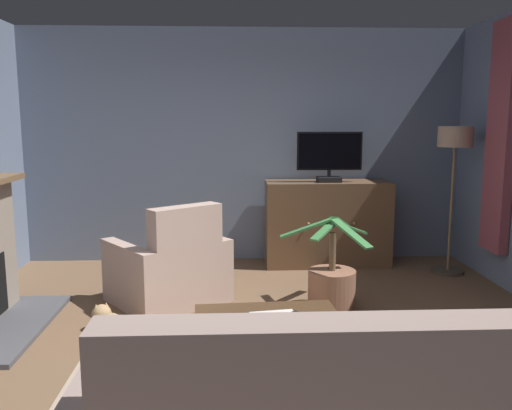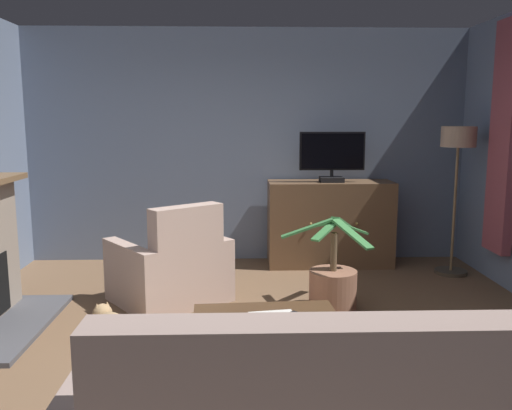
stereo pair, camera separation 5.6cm
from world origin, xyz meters
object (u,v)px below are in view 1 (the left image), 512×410
at_px(coffee_table, 267,321).
at_px(potted_plant_small_fern_corner, 332,286).
at_px(tv_remote, 303,316).
at_px(armchair_near_window, 170,270).
at_px(tv_cabinet, 327,225).
at_px(television, 329,155).
at_px(cat, 111,326).
at_px(folded_newspaper, 274,317).
at_px(floor_lamp, 454,158).

xyz_separation_m(coffee_table, potted_plant_small_fern_corner, (0.68, 1.24, -0.16)).
relative_size(tv_remote, armchair_near_window, 0.13).
bearing_deg(tv_cabinet, armchair_near_window, -143.58).
height_order(television, armchair_near_window, television).
bearing_deg(cat, armchair_near_window, 66.27).
bearing_deg(folded_newspaper, television, 64.28).
xyz_separation_m(tv_cabinet, tv_remote, (-0.67, -2.86, -0.03)).
distance_m(television, folded_newspaper, 3.05).
xyz_separation_m(television, floor_lamp, (1.31, -0.38, -0.01)).
xyz_separation_m(tv_cabinet, armchair_near_window, (-1.72, -1.27, -0.17)).
height_order(tv_cabinet, armchair_near_window, tv_cabinet).
xyz_separation_m(cat, floor_lamp, (3.41, 1.70, 1.19)).
xyz_separation_m(coffee_table, floor_lamp, (2.22, 2.34, 0.93)).
xyz_separation_m(coffee_table, cat, (-1.20, 0.64, -0.26)).
height_order(television, cat, television).
bearing_deg(television, armchair_near_window, -144.74).
distance_m(armchair_near_window, potted_plant_small_fern_corner, 1.52).
relative_size(tv_cabinet, potted_plant_small_fern_corner, 1.58).
bearing_deg(armchair_near_window, folded_newspaper, -61.24).
relative_size(coffee_table, tv_remote, 5.83).
xyz_separation_m(coffee_table, tv_remote, (0.23, -0.09, 0.07)).
distance_m(coffee_table, armchair_near_window, 1.71).
bearing_deg(floor_lamp, television, 163.90).
height_order(coffee_table, potted_plant_small_fern_corner, potted_plant_small_fern_corner).
bearing_deg(cat, folded_newspaper, -29.70).
xyz_separation_m(television, folded_newspaper, (-0.86, -2.79, -0.87)).
relative_size(armchair_near_window, cat, 1.82).
relative_size(tv_cabinet, tv_remote, 8.59).
bearing_deg(floor_lamp, tv_remote, -129.21).
relative_size(tv_cabinet, folded_newspaper, 4.87).
bearing_deg(floor_lamp, potted_plant_small_fern_corner, -144.43).
xyz_separation_m(tv_cabinet, coffee_table, (-0.90, -2.77, -0.10)).
distance_m(tv_remote, folded_newspaper, 0.19).
relative_size(television, armchair_near_window, 0.59).
distance_m(folded_newspaper, floor_lamp, 3.36).
distance_m(folded_newspaper, armchair_near_window, 1.80).
bearing_deg(potted_plant_small_fern_corner, television, 81.40).
distance_m(folded_newspaper, potted_plant_small_fern_corner, 1.47).
xyz_separation_m(armchair_near_window, cat, (-0.38, -0.87, -0.20)).
bearing_deg(folded_newspaper, potted_plant_small_fern_corner, 55.62).
bearing_deg(floor_lamp, armchair_near_window, -164.56).
distance_m(coffee_table, folded_newspaper, 0.11).
bearing_deg(tv_cabinet, coffee_table, -108.07).
bearing_deg(tv_remote, cat, 18.96).
bearing_deg(potted_plant_small_fern_corner, armchair_near_window, 170.14).
bearing_deg(armchair_near_window, potted_plant_small_fern_corner, -9.86).
relative_size(folded_newspaper, floor_lamp, 0.18).
xyz_separation_m(folded_newspaper, armchair_near_window, (-0.86, 1.57, -0.13)).
bearing_deg(folded_newspaper, armchair_near_window, 110.09).
height_order(tv_remote, folded_newspaper, tv_remote).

